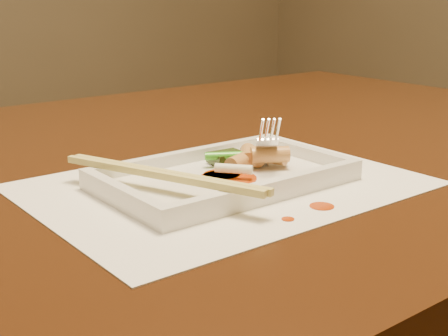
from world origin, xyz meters
TOP-DOWN VIEW (x-y plane):
  - table at (0.00, 0.00)m, footprint 1.40×0.90m
  - placemat at (-0.08, -0.16)m, footprint 0.40×0.30m
  - sauce_splatter_a at (-0.05, -0.27)m, footprint 0.02×0.02m
  - sauce_splatter_b at (-0.10, -0.28)m, footprint 0.01×0.01m
  - plate_base at (-0.08, -0.16)m, footprint 0.26×0.16m
  - plate_rim_far at (-0.08, -0.08)m, footprint 0.26×0.01m
  - plate_rim_near at (-0.08, -0.23)m, footprint 0.26×0.01m
  - plate_rim_left at (-0.21, -0.16)m, footprint 0.01×0.14m
  - plate_rim_right at (0.04, -0.16)m, footprint 0.01×0.14m
  - veg_piece at (-0.05, -0.12)m, footprint 0.04×0.03m
  - scallion_white at (-0.08, -0.17)m, footprint 0.03×0.04m
  - scallion_green at (-0.04, -0.14)m, footprint 0.08×0.05m
  - chopstick_a at (-0.17, -0.16)m, footprint 0.09×0.22m
  - chopstick_b at (-0.16, -0.16)m, footprint 0.09×0.22m
  - fork at (-0.01, -0.14)m, footprint 0.09×0.10m
  - sauce_blob_0 at (-0.08, -0.15)m, footprint 0.04×0.04m
  - sauce_blob_1 at (-0.09, -0.16)m, footprint 0.06×0.06m
  - rice_cake_0 at (-0.03, -0.13)m, footprint 0.04×0.05m
  - rice_cake_1 at (-0.01, -0.15)m, footprint 0.03×0.05m
  - rice_cake_2 at (-0.02, -0.16)m, footprint 0.05×0.04m
  - rice_cake_3 at (-0.05, -0.15)m, footprint 0.05×0.03m
  - rice_cake_4 at (-0.02, -0.14)m, footprint 0.05×0.04m

SIDE VIEW (x-z plane):
  - table at x=0.00m, z-range 0.27..1.02m
  - placemat at x=-0.08m, z-range 0.75..0.75m
  - sauce_splatter_a at x=-0.05m, z-range 0.75..0.75m
  - sauce_splatter_b at x=-0.10m, z-range 0.75..0.75m
  - plate_base at x=-0.08m, z-range 0.75..0.76m
  - sauce_blob_0 at x=-0.08m, z-range 0.76..0.76m
  - sauce_blob_1 at x=-0.09m, z-range 0.76..0.76m
  - plate_rim_far at x=-0.08m, z-range 0.76..0.77m
  - plate_rim_near at x=-0.08m, z-range 0.76..0.77m
  - plate_rim_left at x=-0.21m, z-range 0.76..0.77m
  - plate_rim_right at x=0.04m, z-range 0.76..0.77m
  - veg_piece at x=-0.05m, z-range 0.76..0.77m
  - rice_cake_0 at x=-0.03m, z-range 0.76..0.78m
  - rice_cake_1 at x=-0.01m, z-range 0.76..0.78m
  - rice_cake_3 at x=-0.05m, z-range 0.76..0.78m
  - rice_cake_4 at x=-0.02m, z-range 0.76..0.78m
  - scallion_white at x=-0.08m, z-range 0.77..0.78m
  - scallion_green at x=-0.04m, z-range 0.77..0.78m
  - rice_cake_2 at x=-0.02m, z-range 0.77..0.79m
  - chopstick_a at x=-0.17m, z-range 0.77..0.78m
  - chopstick_b at x=-0.16m, z-range 0.77..0.78m
  - fork at x=-0.01m, z-range 0.76..0.90m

